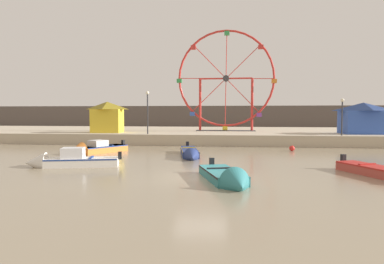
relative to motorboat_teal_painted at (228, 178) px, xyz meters
The scene contains 13 objects.
ground_plane 2.01m from the motorboat_teal_painted, 131.27° to the left, with size 240.00×240.00×0.00m, color gray.
quay_promenade 26.78m from the motorboat_teal_painted, 92.82° to the left, with size 110.00×19.89×1.03m, color #B7A88E.
distant_town_skyline 49.99m from the motorboat_teal_painted, 91.51° to the left, with size 140.00×3.00×4.40m, color #564C47.
motorboat_teal_painted is the anchor object (origin of this frame).
motorboat_orange_hull 14.38m from the motorboat_teal_painted, 135.52° to the left, with size 3.66×4.85×1.40m.
motorboat_navy_blue 9.44m from the motorboat_teal_painted, 107.38° to the left, with size 2.17×6.08×1.08m.
motorboat_white_red_stripe 9.89m from the motorboat_teal_painted, 158.25° to the left, with size 5.32×2.51×1.44m.
ferris_wheel_red_frame 25.53m from the motorboat_teal_painted, 91.78° to the left, with size 11.20×1.20×11.36m.
carnival_booth_yellow_awning 23.91m from the motorboat_teal_painted, 122.98° to the left, with size 3.47×3.01×3.20m.
carnival_booth_blue_tent 24.47m from the motorboat_teal_painted, 58.60° to the left, with size 4.47×3.55×3.04m.
promenade_lamp_near 19.83m from the motorboat_teal_painted, 114.46° to the left, with size 0.32×0.32×4.12m.
promenade_lamp_far 20.36m from the motorboat_teal_painted, 60.93° to the left, with size 0.32×0.32×3.33m.
mooring_buoy_orange 14.49m from the motorboat_teal_painted, 70.48° to the left, with size 0.44×0.44×0.44m, color red.
Camera 1 is at (1.62, -16.49, 3.03)m, focal length 32.61 mm.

